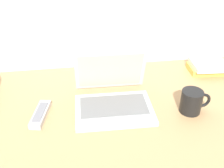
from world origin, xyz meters
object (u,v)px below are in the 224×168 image
Objects in this scene: coffee_mug at (192,101)px; remote_control_near at (41,114)px; book_stack at (208,67)px; laptop at (113,96)px.

remote_control_near is at bearing 175.03° from coffee_mug.
book_stack reaches higher than remote_control_near.
coffee_mug is 0.60m from remote_control_near.
coffee_mug reaches higher than remote_control_near.
book_stack is (0.22, 0.30, -0.02)m from coffee_mug.
coffee_mug is 0.61× the size of book_stack.
book_stack is at bearing 22.12° from laptop.
laptop reaches higher than coffee_mug.
coffee_mug is 0.37m from book_stack.
coffee_mug is at bearing -4.97° from remote_control_near.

